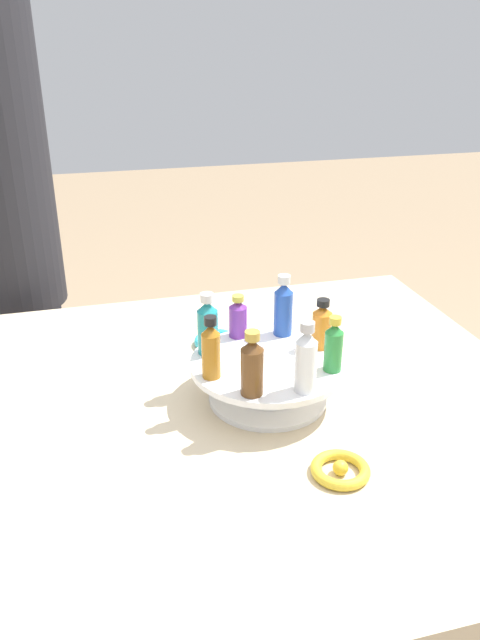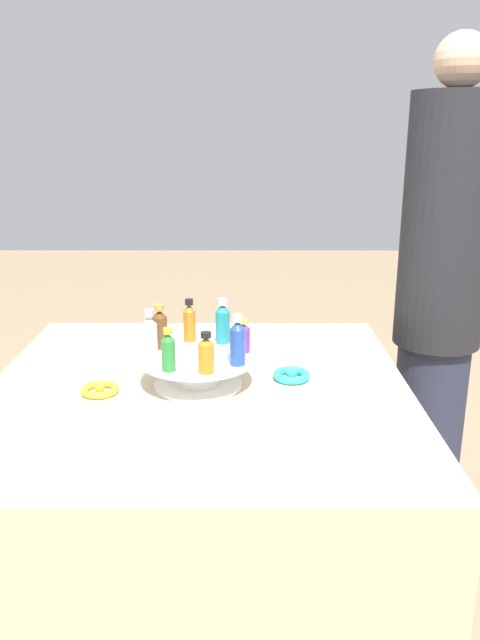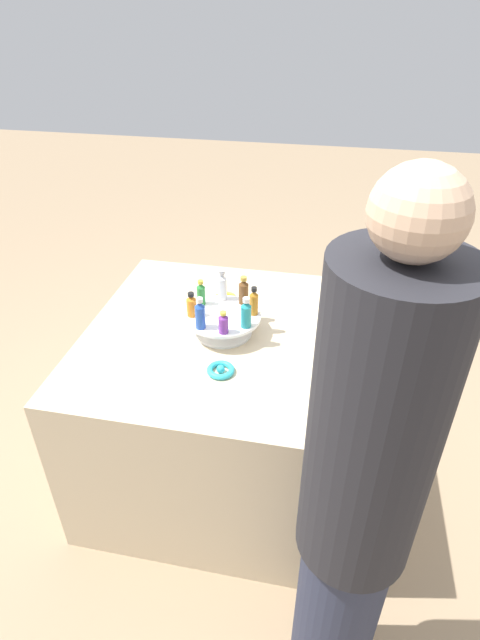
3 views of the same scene
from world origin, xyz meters
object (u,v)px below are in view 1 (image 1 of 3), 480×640
object	(u,v)px
bottle_teal	(208,326)
ribbon_bow_gold	(340,469)
bottle_amber	(211,350)
bottle_blue	(283,308)
person_figure	(8,253)
ribbon_bow_teal	(216,341)
bottle_orange	(322,325)
bottle_purple	(238,318)
bottle_brown	(252,366)
bottle_green	(334,346)
display_stand	(268,377)
bottle_clear	(306,360)

from	to	relation	value
bottle_teal	ribbon_bow_gold	size ratio (longest dim) A/B	1.28
bottle_amber	bottle_blue	bearing A→B (deg)	-143.54
person_figure	ribbon_bow_teal	bearing A→B (deg)	7.95
bottle_orange	ribbon_bow_teal	size ratio (longest dim) A/B	1.01
ribbon_bow_gold	person_figure	size ratio (longest dim) A/B	0.06
person_figure	bottle_purple	bearing A→B (deg)	2.83
bottle_brown	ribbon_bow_gold	size ratio (longest dim) A/B	1.23
bottle_orange	bottle_green	bearing A→B (deg)	81.46
bottle_green	ribbon_bow_gold	distance (m)	0.23
display_stand	bottle_blue	world-z (taller)	bottle_blue
bottle_purple	bottle_brown	distance (m)	0.22
bottle_orange	ribbon_bow_gold	xyz separation A→B (m)	(0.07, 0.27, -0.12)
bottle_purple	bottle_clear	bearing A→B (deg)	103.96
bottle_orange	bottle_clear	world-z (taller)	bottle_clear
display_stand	bottle_brown	distance (m)	0.15
bottle_blue	bottle_clear	world-z (taller)	bottle_clear
bottle_purple	person_figure	world-z (taller)	person_figure
bottle_green	ribbon_bow_teal	distance (m)	0.36
person_figure	bottle_amber	bearing A→B (deg)	-7.22
bottle_amber	person_figure	distance (m)	0.90
display_stand	bottle_green	bearing A→B (deg)	148.96
bottle_clear	bottle_green	distance (m)	0.09
bottle_blue	bottle_brown	size ratio (longest dim) A/B	1.08
bottle_blue	display_stand	bearing A→B (deg)	58.96
bottle_orange	bottle_blue	size ratio (longest dim) A/B	0.79
bottle_amber	person_figure	xyz separation A→B (m)	(0.40, -0.80, -0.05)
bottle_purple	ribbon_bow_teal	bearing A→B (deg)	-82.37
bottle_orange	bottle_teal	distance (m)	0.22
bottle_brown	bottle_clear	xyz separation A→B (m)	(-0.09, 0.01, 0.01)
ribbon_bow_teal	bottle_amber	bearing A→B (deg)	75.70
display_stand	bottle_orange	xyz separation A→B (m)	(-0.12, -0.03, 0.08)
bottle_amber	ribbon_bow_gold	world-z (taller)	bottle_amber
bottle_purple	bottle_green	size ratio (longest dim) A/B	0.84
bottle_teal	ribbon_bow_gold	xyz separation A→B (m)	(-0.15, 0.31, -0.13)
display_stand	bottle_amber	world-z (taller)	bottle_amber
bottle_amber	ribbon_bow_gold	size ratio (longest dim) A/B	1.23
bottle_teal	bottle_green	bearing A→B (deg)	148.96
display_stand	bottle_teal	bearing A→B (deg)	-31.04
bottle_amber	person_figure	world-z (taller)	person_figure
bottle_purple	ribbon_bow_gold	xyz separation A→B (m)	(-0.08, 0.36, -0.12)
bottle_purple	bottle_orange	bearing A→B (deg)	148.96
bottle_blue	bottle_purple	size ratio (longest dim) A/B	1.43
ribbon_bow_teal	bottle_purple	bearing A→B (deg)	97.63
display_stand	bottle_purple	size ratio (longest dim) A/B	3.33
bottle_purple	bottle_green	world-z (taller)	bottle_green
display_stand	ribbon_bow_teal	xyz separation A→B (m)	(0.05, -0.25, -0.04)
bottle_teal	person_figure	world-z (taller)	person_figure
bottle_orange	person_figure	world-z (taller)	person_figure
bottle_green	bottle_blue	bearing A→B (deg)	-76.04
display_stand	bottle_teal	distance (m)	0.15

